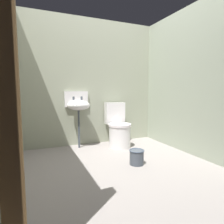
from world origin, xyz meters
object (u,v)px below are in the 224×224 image
wooden_door_post (5,59)px  toilet_near_wall (118,128)px  bucket (137,157)px  sink (78,105)px

wooden_door_post → toilet_near_wall: (1.54, 2.06, -0.83)m
wooden_door_post → bucket: wooden_door_post is taller
wooden_door_post → toilet_near_wall: wooden_door_post is taller
wooden_door_post → sink: size_ratio=2.33×
wooden_door_post → sink: (0.86, 2.25, -0.40)m
bucket → sink: bearing=116.2°
wooden_door_post → toilet_near_wall: bearing=53.2°
wooden_door_post → bucket: 2.09m
sink → bucket: 1.39m
toilet_near_wall → bucket: toilet_near_wall is taller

